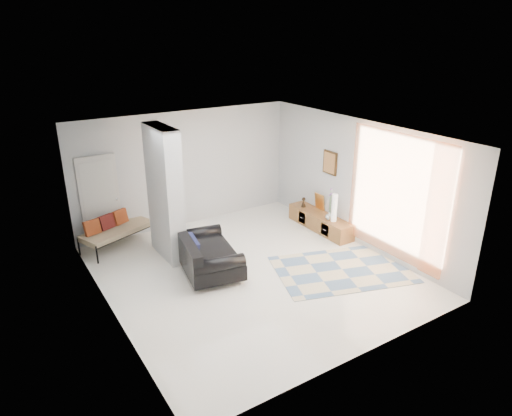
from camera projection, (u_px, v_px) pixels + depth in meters
floor at (252, 272)px, 9.16m from camera, size 6.00×6.00×0.00m
ceiling at (251, 134)px, 8.14m from camera, size 6.00×6.00×0.00m
wall_back at (186, 169)px, 11.01m from camera, size 6.00×0.00×6.00m
wall_front at (366, 274)px, 6.29m from camera, size 6.00×0.00×6.00m
wall_left at (105, 241)px, 7.28m from camera, size 0.00×6.00×6.00m
wall_right at (358, 183)px, 10.02m from camera, size 0.00×6.00×6.00m
partition_column at (165, 194)px, 9.36m from camera, size 0.35×1.20×2.80m
hallway_door at (100, 201)px, 10.07m from camera, size 0.85×0.06×2.04m
curtain at (396, 196)px, 9.06m from camera, size 0.00×2.55×2.55m
wall_art at (330, 163)px, 10.62m from camera, size 0.04×0.45×0.55m
media_console at (320, 221)px, 11.05m from camera, size 0.45×1.95×0.80m
loveseat at (205, 255)px, 9.11m from camera, size 1.33×1.91×0.76m
daybed at (115, 229)px, 10.10m from camera, size 1.72×1.20×0.77m
area_rug at (342, 269)px, 9.25m from camera, size 3.06×2.49×0.01m
cylinder_lamp at (334, 208)px, 10.46m from camera, size 0.12×0.12×0.65m
bronze_figurine at (304, 202)px, 11.39m from camera, size 0.13×0.13×0.24m
vase at (329, 216)px, 10.62m from camera, size 0.20×0.20×0.20m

